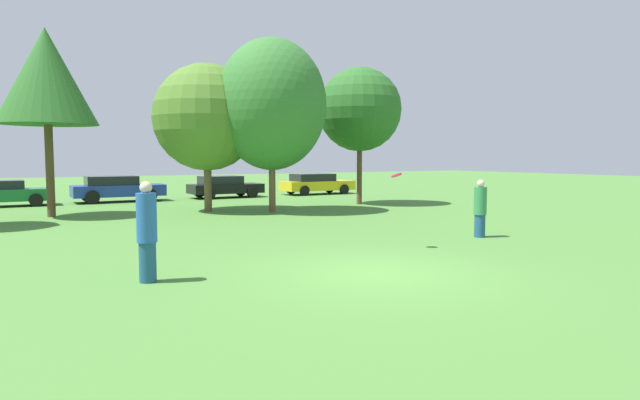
# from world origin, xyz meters

# --- Properties ---
(ground_plane) EXTENTS (120.00, 120.00, 0.00)m
(ground_plane) POSITION_xyz_m (0.00, 0.00, 0.00)
(ground_plane) COLOR #477A33
(person_thrower) EXTENTS (0.38, 0.38, 1.92)m
(person_thrower) POSITION_xyz_m (-4.26, 1.50, 0.96)
(person_thrower) COLOR navy
(person_thrower) RESTS_ON ground
(person_catcher) EXTENTS (0.37, 0.37, 1.70)m
(person_catcher) POSITION_xyz_m (5.56, 2.50, 0.85)
(person_catcher) COLOR navy
(person_catcher) RESTS_ON ground
(frisbee) EXTENTS (0.29, 0.27, 0.15)m
(frisbee) POSITION_xyz_m (2.16, 2.13, 1.90)
(frisbee) COLOR #F21E72
(tree_1) EXTENTS (3.74, 3.74, 7.36)m
(tree_1) POSITION_xyz_m (-4.94, 14.95, 5.47)
(tree_1) COLOR brown
(tree_1) RESTS_ON ground
(tree_2) EXTENTS (4.60, 4.60, 6.36)m
(tree_2) POSITION_xyz_m (1.16, 14.01, 4.05)
(tree_2) COLOR brown
(tree_2) RESTS_ON ground
(tree_3) EXTENTS (4.68, 4.68, 7.39)m
(tree_3) POSITION_xyz_m (3.48, 12.39, 4.58)
(tree_3) COLOR brown
(tree_3) RESTS_ON ground
(tree_4) EXTENTS (4.13, 4.13, 6.76)m
(tree_4) POSITION_xyz_m (8.85, 13.62, 4.68)
(tree_4) COLOR brown
(tree_4) RESTS_ON ground
(parked_car_green) EXTENTS (4.08, 1.84, 1.24)m
(parked_car_green) POSITION_xyz_m (-6.55, 21.01, 0.66)
(parked_car_green) COLOR #196633
(parked_car_green) RESTS_ON ground
(parked_car_blue) EXTENTS (4.57, 2.03, 1.36)m
(parked_car_blue) POSITION_xyz_m (-1.38, 21.16, 0.72)
(parked_car_blue) COLOR #1E389E
(parked_car_blue) RESTS_ON ground
(parked_car_black) EXTENTS (4.13, 2.05, 1.26)m
(parked_car_black) POSITION_xyz_m (4.52, 21.09, 0.66)
(parked_car_black) COLOR black
(parked_car_black) RESTS_ON ground
(parked_car_yellow) EXTENTS (4.59, 2.00, 1.29)m
(parked_car_yellow) POSITION_xyz_m (10.55, 20.92, 0.68)
(parked_car_yellow) COLOR gold
(parked_car_yellow) RESTS_ON ground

